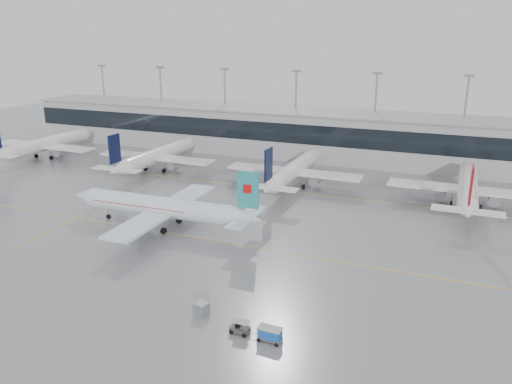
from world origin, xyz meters
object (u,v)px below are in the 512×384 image
at_px(air_canada_jet, 164,207).
at_px(baggage_tug, 240,329).
at_px(baggage_cart, 270,333).
at_px(gse_unit, 201,309).

height_order(air_canada_jet, baggage_tug, air_canada_jet).
bearing_deg(baggage_cart, gse_unit, 170.34).
xyz_separation_m(air_canada_jet, gse_unit, (19.16, -22.46, -2.89)).
relative_size(air_canada_jet, gse_unit, 23.90).
xyz_separation_m(baggage_tug, gse_unit, (-5.81, 1.84, 0.22)).
distance_m(air_canada_jet, baggage_cart, 37.69).
bearing_deg(gse_unit, baggage_cart, -1.72).
xyz_separation_m(air_canada_jet, baggage_cart, (28.57, -24.44, -2.71)).
relative_size(baggage_cart, gse_unit, 1.75).
height_order(air_canada_jet, gse_unit, air_canada_jet).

